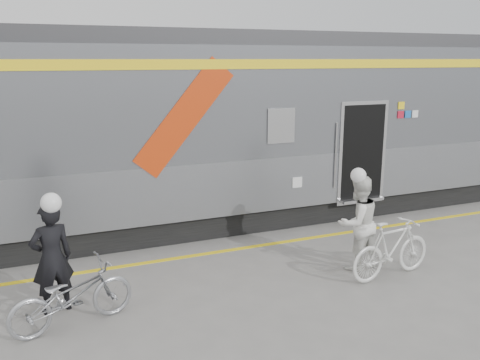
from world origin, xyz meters
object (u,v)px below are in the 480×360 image
man (52,258)px  bicycle_right (392,249)px  woman (358,223)px  bicycle_left (72,296)px

man → bicycle_right: 5.30m
woman → bicycle_right: 0.70m
man → bicycle_right: man is taller
man → woman: 4.93m
man → woman: bearing=161.6°
man → bicycle_right: bearing=155.9°
man → woman: woman is taller
woman → bicycle_right: (0.30, -0.55, -0.32)m
woman → bicycle_left: bearing=-3.8°
bicycle_left → woman: woman is taller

